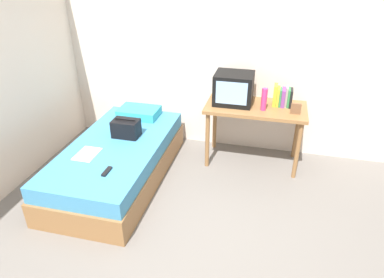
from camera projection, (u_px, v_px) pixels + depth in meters
name	position (u px, v px, depth m)	size (l,w,h in m)	color
ground_plane	(172.00, 243.00, 3.12)	(8.00, 8.00, 0.00)	slate
wall_back	(217.00, 48.00, 4.20)	(5.20, 0.10, 2.60)	beige
bed	(118.00, 161.00, 3.92)	(1.00, 2.00, 0.46)	olive
desk	(255.00, 114.00, 4.04)	(1.16, 0.60, 0.75)	olive
tv	(234.00, 88.00, 3.99)	(0.44, 0.39, 0.36)	black
water_bottle	(264.00, 99.00, 3.83)	(0.06, 0.06, 0.26)	#E53372
book_row	(282.00, 97.00, 3.95)	(0.22, 0.17, 0.25)	gold
picture_frame	(296.00, 109.00, 3.77)	(0.11, 0.02, 0.12)	brown
pillow	(139.00, 112.00, 4.43)	(0.50, 0.35, 0.11)	#33A8B7
handbag	(126.00, 128.00, 3.92)	(0.30, 0.20, 0.22)	black
magazine	(87.00, 154.00, 3.61)	(0.21, 0.29, 0.01)	white
remote_dark	(107.00, 171.00, 3.31)	(0.04, 0.16, 0.02)	black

